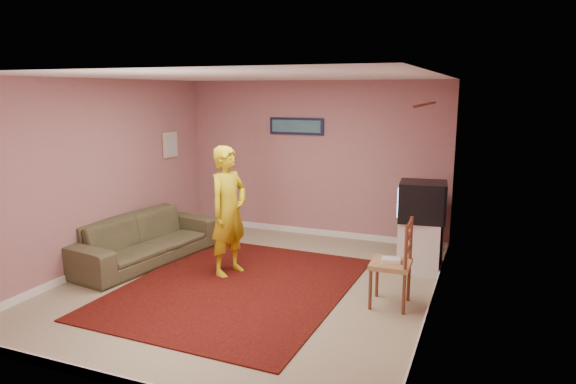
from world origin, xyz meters
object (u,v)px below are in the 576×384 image
at_px(crt_tv, 422,201).
at_px(chair_b, 391,253).
at_px(tv_cabinet, 420,246).
at_px(person, 229,211).
at_px(sofa, 144,239).
at_px(chair_a, 421,213).

height_order(crt_tv, chair_b, crt_tv).
xyz_separation_m(crt_tv, chair_b, (-0.15, -1.33, -0.35)).
distance_m(tv_cabinet, crt_tv, 0.62).
height_order(chair_b, person, person).
bearing_deg(chair_b, crt_tv, 172.10).
xyz_separation_m(sofa, person, (1.38, 0.01, 0.53)).
bearing_deg(chair_a, crt_tv, -87.64).
bearing_deg(tv_cabinet, chair_b, -96.89).
relative_size(chair_b, sofa, 0.24).
relative_size(chair_a, chair_b, 0.96).
xyz_separation_m(tv_cabinet, person, (-2.37, -1.09, 0.52)).
relative_size(crt_tv, sofa, 0.30).
distance_m(crt_tv, sofa, 3.95).
xyz_separation_m(tv_cabinet, chair_b, (-0.16, -1.33, 0.27)).
height_order(crt_tv, sofa, crt_tv).
xyz_separation_m(chair_b, person, (-2.21, 0.24, 0.24)).
xyz_separation_m(chair_a, person, (-2.25, -1.94, 0.27)).
distance_m(crt_tv, chair_b, 1.38).
bearing_deg(tv_cabinet, person, -155.31).
bearing_deg(person, chair_b, -82.38).
relative_size(crt_tv, person, 0.39).
height_order(crt_tv, chair_a, crt_tv).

